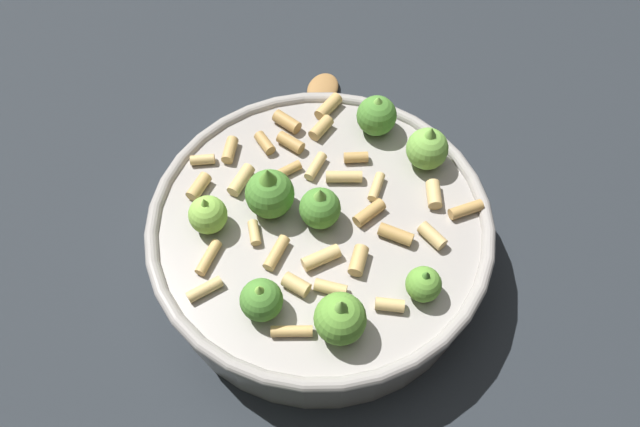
# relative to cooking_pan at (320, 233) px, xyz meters

# --- Properties ---
(ground_plane) EXTENTS (2.40, 2.40, 0.00)m
(ground_plane) POSITION_rel_cooking_pan_xyz_m (-0.00, 0.00, -0.04)
(ground_plane) COLOR #23282D
(cooking_pan) EXTENTS (0.31, 0.31, 0.12)m
(cooking_pan) POSITION_rel_cooking_pan_xyz_m (0.00, 0.00, 0.00)
(cooking_pan) COLOR #9E9993
(cooking_pan) RESTS_ON ground
(wooden_spoon) EXTENTS (0.21, 0.04, 0.02)m
(wooden_spoon) POSITION_rel_cooking_pan_xyz_m (0.15, 0.06, -0.03)
(wooden_spoon) COLOR #9E703D
(wooden_spoon) RESTS_ON ground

